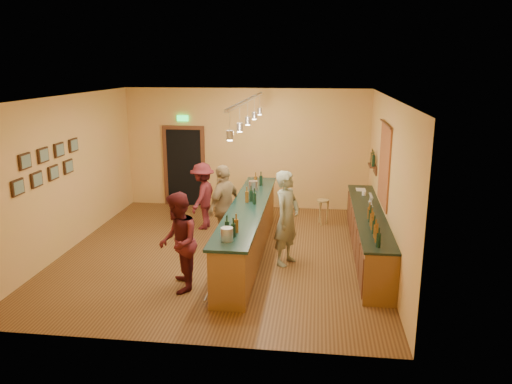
# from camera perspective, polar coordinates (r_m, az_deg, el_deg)

# --- Properties ---
(floor) EXTENTS (7.00, 7.00, 0.00)m
(floor) POSITION_cam_1_polar(r_m,az_deg,el_deg) (10.48, -3.85, -6.94)
(floor) COLOR #513017
(floor) RESTS_ON ground
(ceiling) EXTENTS (6.50, 7.00, 0.02)m
(ceiling) POSITION_cam_1_polar(r_m,az_deg,el_deg) (9.77, -4.17, 10.81)
(ceiling) COLOR silver
(ceiling) RESTS_ON wall_back
(wall_back) EXTENTS (6.50, 0.02, 3.20)m
(wall_back) POSITION_cam_1_polar(r_m,az_deg,el_deg) (13.39, -1.15, 4.95)
(wall_back) COLOR #D9B351
(wall_back) RESTS_ON floor
(wall_front) EXTENTS (6.50, 0.02, 3.20)m
(wall_front) POSITION_cam_1_polar(r_m,az_deg,el_deg) (6.74, -9.68, -5.00)
(wall_front) COLOR #D9B351
(wall_front) RESTS_ON floor
(wall_left) EXTENTS (0.02, 7.00, 3.20)m
(wall_left) POSITION_cam_1_polar(r_m,az_deg,el_deg) (11.09, -20.74, 1.98)
(wall_left) COLOR #D9B351
(wall_left) RESTS_ON floor
(wall_right) EXTENTS (0.02, 7.00, 3.20)m
(wall_right) POSITION_cam_1_polar(r_m,az_deg,el_deg) (9.92, 14.76, 1.06)
(wall_right) COLOR #D9B351
(wall_right) RESTS_ON floor
(doorway) EXTENTS (1.15, 0.09, 2.48)m
(doorway) POSITION_cam_1_polar(r_m,az_deg,el_deg) (13.80, -8.17, 3.08)
(doorway) COLOR black
(doorway) RESTS_ON wall_back
(tapestry) EXTENTS (0.03, 1.40, 1.60)m
(tapestry) POSITION_cam_1_polar(r_m,az_deg,el_deg) (10.25, 14.46, 2.94)
(tapestry) COLOR maroon
(tapestry) RESTS_ON wall_right
(bottle_shelf) EXTENTS (0.17, 0.55, 0.54)m
(bottle_shelf) POSITION_cam_1_polar(r_m,az_deg,el_deg) (11.74, 13.23, 3.53)
(bottle_shelf) COLOR #502C18
(bottle_shelf) RESTS_ON wall_right
(picture_grid) EXTENTS (0.06, 2.20, 0.70)m
(picture_grid) POSITION_cam_1_polar(r_m,az_deg,el_deg) (10.36, -22.60, 2.96)
(picture_grid) COLOR #382111
(picture_grid) RESTS_ON wall_left
(back_counter) EXTENTS (0.60, 4.55, 1.27)m
(back_counter) POSITION_cam_1_polar(r_m,az_deg,el_deg) (10.36, 12.70, -4.66)
(back_counter) COLOR brown
(back_counter) RESTS_ON floor
(tasting_bar) EXTENTS (0.73, 5.10, 1.38)m
(tasting_bar) POSITION_cam_1_polar(r_m,az_deg,el_deg) (10.18, -0.91, -3.91)
(tasting_bar) COLOR brown
(tasting_bar) RESTS_ON floor
(pendant_track) EXTENTS (0.11, 4.60, 0.50)m
(pendant_track) POSITION_cam_1_polar(r_m,az_deg,el_deg) (9.70, -0.96, 9.53)
(pendant_track) COLOR silver
(pendant_track) RESTS_ON ceiling
(bartender) EXTENTS (0.69, 0.80, 1.86)m
(bartender) POSITION_cam_1_polar(r_m,az_deg,el_deg) (9.64, 3.54, -3.00)
(bartender) COLOR gray
(bartender) RESTS_ON floor
(customer_a) EXTENTS (0.84, 0.98, 1.73)m
(customer_a) POSITION_cam_1_polar(r_m,az_deg,el_deg) (8.63, -8.89, -5.71)
(customer_a) COLOR #59191E
(customer_a) RESTS_ON floor
(customer_b) EXTENTS (0.83, 1.15, 1.80)m
(customer_b) POSITION_cam_1_polar(r_m,az_deg,el_deg) (10.48, -3.65, -1.71)
(customer_b) COLOR #997A51
(customer_b) RESTS_ON floor
(customer_c) EXTENTS (0.73, 1.10, 1.58)m
(customer_c) POSITION_cam_1_polar(r_m,az_deg,el_deg) (11.81, -6.11, -0.46)
(customer_c) COLOR #59191E
(customer_c) RESTS_ON floor
(bar_stool) EXTENTS (0.30, 0.30, 0.62)m
(bar_stool) POSITION_cam_1_polar(r_m,az_deg,el_deg) (12.21, 7.64, -1.55)
(bar_stool) COLOR olive
(bar_stool) RESTS_ON floor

